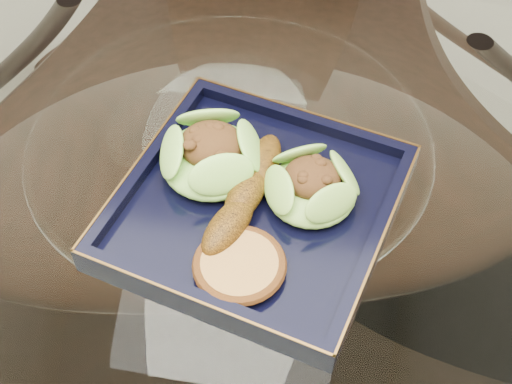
# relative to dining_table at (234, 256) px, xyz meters

# --- Properties ---
(dining_table) EXTENTS (1.13, 1.13, 0.77)m
(dining_table) POSITION_rel_dining_table_xyz_m (0.00, 0.00, 0.00)
(dining_table) COLOR white
(dining_table) RESTS_ON ground
(dining_chair) EXTENTS (0.39, 0.39, 0.86)m
(dining_chair) POSITION_rel_dining_table_xyz_m (-0.05, 0.40, -0.12)
(dining_chair) COLOR #331911
(dining_chair) RESTS_ON ground
(navy_plate) EXTENTS (0.33, 0.33, 0.02)m
(navy_plate) POSITION_rel_dining_table_xyz_m (0.04, -0.05, 0.17)
(navy_plate) COLOR black
(navy_plate) RESTS_ON dining_table
(lettuce_wrap_left) EXTENTS (0.12, 0.12, 0.04)m
(lettuce_wrap_left) POSITION_rel_dining_table_xyz_m (-0.02, -0.01, 0.20)
(lettuce_wrap_left) COLOR #66A630
(lettuce_wrap_left) RESTS_ON navy_plate
(lettuce_wrap_right) EXTENTS (0.11, 0.11, 0.03)m
(lettuce_wrap_right) POSITION_rel_dining_table_xyz_m (0.09, -0.04, 0.20)
(lettuce_wrap_right) COLOR #699E2E
(lettuce_wrap_right) RESTS_ON navy_plate
(roasted_plantain) EXTENTS (0.07, 0.16, 0.03)m
(roasted_plantain) POSITION_rel_dining_table_xyz_m (0.03, -0.05, 0.20)
(roasted_plantain) COLOR #683F0B
(roasted_plantain) RESTS_ON navy_plate
(crumb_patty) EXTENTS (0.10, 0.10, 0.01)m
(crumb_patty) POSITION_rel_dining_table_xyz_m (0.03, -0.13, 0.19)
(crumb_patty) COLOR #C18F40
(crumb_patty) RESTS_ON navy_plate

